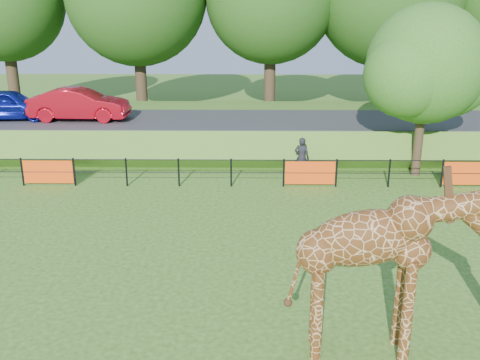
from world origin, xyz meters
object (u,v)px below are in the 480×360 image
at_px(giraffe, 415,275).
at_px(tree_east, 428,69).
at_px(car_red, 80,104).
at_px(visitor, 302,157).
at_px(car_blue, 8,104).

height_order(giraffe, tree_east, tree_east).
bearing_deg(giraffe, tree_east, 75.72).
height_order(car_red, tree_east, tree_east).
bearing_deg(tree_east, visitor, -176.23).
height_order(visitor, tree_east, tree_east).
relative_size(car_red, tree_east, 0.68).
xyz_separation_m(visitor, tree_east, (4.80, 0.32, 3.47)).
xyz_separation_m(car_blue, car_red, (3.46, -0.10, 0.03)).
bearing_deg(tree_east, car_blue, 167.33).
relative_size(car_red, visitor, 2.86).
distance_m(giraffe, tree_east, 12.86).
xyz_separation_m(car_red, tree_east, (14.94, -4.04, 2.10)).
relative_size(car_blue, car_red, 0.93).
xyz_separation_m(car_blue, visitor, (13.61, -4.45, -1.34)).
height_order(car_red, visitor, car_red).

